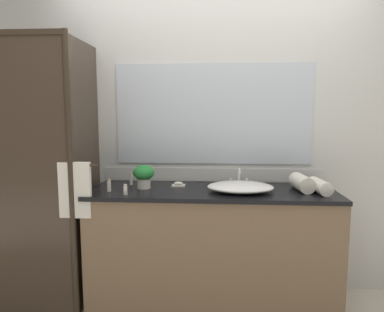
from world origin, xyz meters
TOP-DOWN VIEW (x-y plane):
  - ground_plane at (0.00, 0.00)m, footprint 8.00×8.00m
  - wall_back_with_mirror at (0.00, 0.34)m, footprint 4.40×0.06m
  - vanity_cabinet at (0.00, 0.01)m, footprint 1.80×0.58m
  - shower_enclosure at (-1.27, -0.19)m, footprint 1.20×0.59m
  - sink_basin at (0.20, -0.04)m, footprint 0.48×0.35m
  - faucet at (0.20, 0.14)m, footprint 0.17×0.15m
  - potted_plant at (-0.51, 0.02)m, footprint 0.16×0.16m
  - soap_dish at (-0.26, 0.11)m, footprint 0.10×0.07m
  - amenity_bottle_lotion at (-0.74, -0.10)m, footprint 0.03×0.03m
  - amenity_bottle_shampoo at (-0.60, -0.20)m, footprint 0.03×0.03m
  - amenity_bottle_body_wash at (-0.64, 0.13)m, footprint 0.02×0.02m
  - rolled_towel_near_edge at (0.76, -0.05)m, footprint 0.12×0.26m
  - rolled_towel_middle at (0.65, 0.02)m, footprint 0.14×0.27m

SIDE VIEW (x-z plane):
  - ground_plane at x=0.00m, z-range 0.00..0.00m
  - vanity_cabinet at x=0.00m, z-range 0.00..0.90m
  - soap_dish at x=-0.26m, z-range 0.90..0.93m
  - sink_basin at x=0.20m, z-range 0.90..0.97m
  - amenity_bottle_shampoo at x=-0.60m, z-range 0.90..0.97m
  - amenity_bottle_lotion at x=-0.74m, z-range 0.90..0.99m
  - faucet at x=0.20m, z-range 0.88..1.02m
  - amenity_bottle_body_wash at x=-0.64m, z-range 0.90..1.00m
  - rolled_towel_near_edge at x=0.76m, z-range 0.90..1.00m
  - rolled_towel_middle at x=0.65m, z-range 0.90..1.02m
  - potted_plant at x=-0.51m, z-range 0.91..1.09m
  - shower_enclosure at x=-1.27m, z-range 0.02..2.02m
  - wall_back_with_mirror at x=0.00m, z-range 0.00..2.60m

